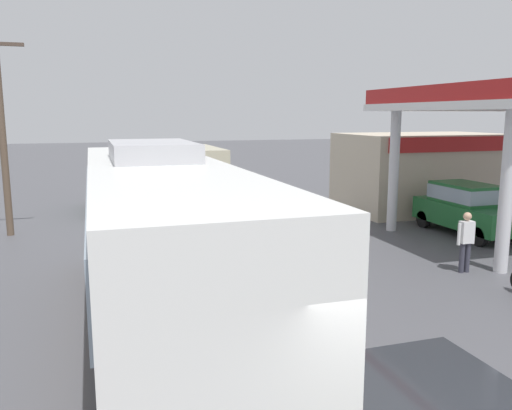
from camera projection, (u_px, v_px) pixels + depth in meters
ground at (162, 205)px, 24.45m from camera, size 120.00×120.00×0.00m
lane_divider_stripe at (179, 227)px, 19.75m from camera, size 0.16×50.00×0.01m
coach_bus_main at (161, 248)px, 9.83m from camera, size 2.60×11.04×3.69m
gas_station_roadside at (453, 154)px, 21.21m from camera, size 9.10×11.95×5.10m
car_at_pump at (467, 206)px, 18.39m from camera, size 1.70×4.20×1.82m
minibus_opposing_lane at (200, 165)px, 29.01m from camera, size 2.04×6.13×2.44m
pedestrian_near_pump at (466, 239)px, 13.90m from camera, size 0.55×0.22×1.66m
car_trailing_behind_bus at (109, 188)px, 23.07m from camera, size 1.70×4.20×1.82m
utility_pole_roadside at (2, 128)px, 17.75m from camera, size 1.80×0.24×7.17m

